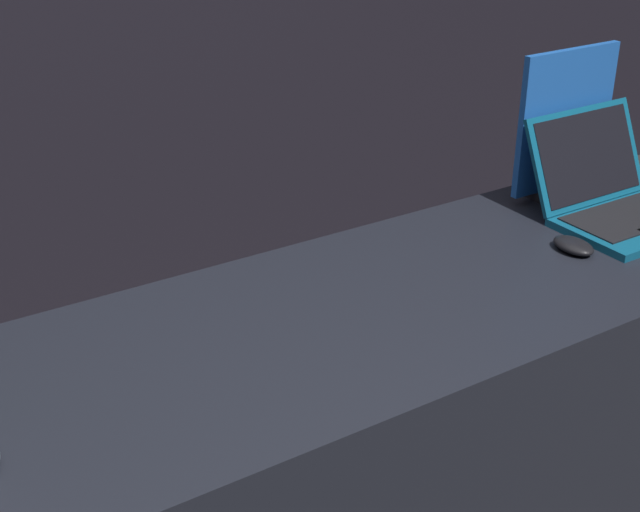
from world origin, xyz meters
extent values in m
cube|color=black|center=(0.00, 0.35, 0.44)|extent=(2.31, 0.69, 0.89)
cube|color=#0F5170|center=(0.92, 0.32, 0.90)|extent=(0.37, 0.26, 0.02)
cube|color=black|center=(0.92, 0.33, 0.91)|extent=(0.33, 0.18, 0.00)
cube|color=#0F5170|center=(0.92, 0.50, 1.02)|extent=(0.37, 0.12, 0.24)
cube|color=black|center=(0.92, 0.49, 1.03)|extent=(0.33, 0.10, 0.21)
ellipsoid|color=black|center=(0.69, 0.30, 0.90)|extent=(0.07, 0.11, 0.03)
cube|color=black|center=(0.92, 0.58, 0.90)|extent=(0.18, 0.07, 0.02)
cube|color=#1E59B2|center=(0.92, 0.58, 1.10)|extent=(0.33, 0.02, 0.38)
camera|label=1|loc=(-0.86, -0.99, 1.82)|focal=50.00mm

